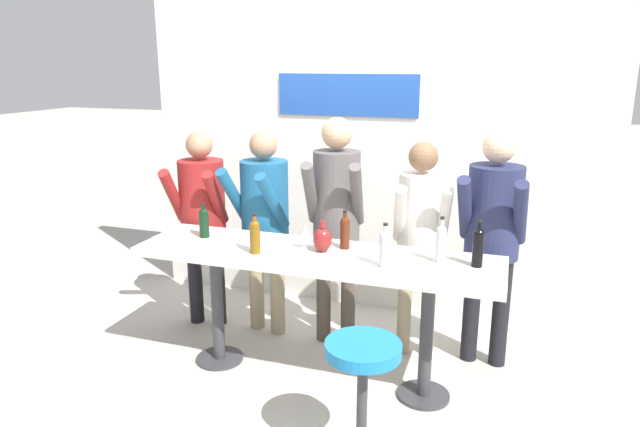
{
  "coord_description": "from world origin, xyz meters",
  "views": [
    {
      "loc": [
        1.22,
        -3.52,
        2.24
      ],
      "look_at": [
        0.0,
        0.1,
        1.22
      ],
      "focal_mm": 32.0,
      "sensor_mm": 36.0,
      "label": 1
    }
  ],
  "objects_px": {
    "person_far_left": "(202,209)",
    "wine_bottle_5": "(441,242)",
    "person_center": "(420,226)",
    "wine_bottle_3": "(255,235)",
    "wine_glass_0": "(305,231)",
    "wine_bottle_2": "(345,231)",
    "wine_bottle_1": "(204,221)",
    "person_center_right": "(493,225)",
    "wine_bottle_4": "(385,247)",
    "decorative_vase": "(322,239)",
    "person_center_left": "(336,207)",
    "person_left": "(264,212)",
    "tasting_table": "(315,270)",
    "bar_stool": "(362,385)",
    "wine_bottle_0": "(478,245)"
  },
  "relations": [
    {
      "from": "person_center_right",
      "to": "wine_bottle_4",
      "type": "bearing_deg",
      "value": -126.31
    },
    {
      "from": "tasting_table",
      "to": "wine_bottle_1",
      "type": "relative_size",
      "value": 9.77
    },
    {
      "from": "person_center",
      "to": "wine_glass_0",
      "type": "bearing_deg",
      "value": -154.5
    },
    {
      "from": "wine_bottle_1",
      "to": "wine_bottle_2",
      "type": "xyz_separation_m",
      "value": [
        1.07,
        0.08,
        0.01
      ]
    },
    {
      "from": "decorative_vase",
      "to": "tasting_table",
      "type": "bearing_deg",
      "value": -148.16
    },
    {
      "from": "wine_bottle_0",
      "to": "decorative_vase",
      "type": "xyz_separation_m",
      "value": [
        -1.03,
        -0.04,
        -0.05
      ]
    },
    {
      "from": "person_far_left",
      "to": "wine_bottle_2",
      "type": "xyz_separation_m",
      "value": [
        1.37,
        -0.41,
        0.05
      ]
    },
    {
      "from": "person_center_left",
      "to": "person_center_right",
      "type": "relative_size",
      "value": 1.03
    },
    {
      "from": "person_center_left",
      "to": "decorative_vase",
      "type": "bearing_deg",
      "value": -92.0
    },
    {
      "from": "bar_stool",
      "to": "wine_bottle_1",
      "type": "xyz_separation_m",
      "value": [
        -1.45,
        0.87,
        0.57
      ]
    },
    {
      "from": "person_far_left",
      "to": "wine_bottle_2",
      "type": "height_order",
      "value": "person_far_left"
    },
    {
      "from": "wine_bottle_3",
      "to": "wine_glass_0",
      "type": "bearing_deg",
      "value": 34.63
    },
    {
      "from": "tasting_table",
      "to": "person_center_left",
      "type": "bearing_deg",
      "value": 93.03
    },
    {
      "from": "wine_bottle_2",
      "to": "person_far_left",
      "type": "bearing_deg",
      "value": 163.47
    },
    {
      "from": "wine_bottle_3",
      "to": "person_left",
      "type": "bearing_deg",
      "value": 109.47
    },
    {
      "from": "person_center_right",
      "to": "wine_bottle_1",
      "type": "bearing_deg",
      "value": -161.53
    },
    {
      "from": "wine_bottle_2",
      "to": "decorative_vase",
      "type": "bearing_deg",
      "value": -137.15
    },
    {
      "from": "tasting_table",
      "to": "decorative_vase",
      "type": "bearing_deg",
      "value": 31.84
    },
    {
      "from": "person_center_left",
      "to": "wine_bottle_3",
      "type": "distance_m",
      "value": 0.82
    },
    {
      "from": "bar_stool",
      "to": "wine_bottle_4",
      "type": "relative_size",
      "value": 2.63
    },
    {
      "from": "decorative_vase",
      "to": "wine_glass_0",
      "type": "bearing_deg",
      "value": 169.98
    },
    {
      "from": "bar_stool",
      "to": "person_center",
      "type": "bearing_deg",
      "value": 87.07
    },
    {
      "from": "wine_bottle_4",
      "to": "decorative_vase",
      "type": "bearing_deg",
      "value": 160.79
    },
    {
      "from": "wine_bottle_4",
      "to": "wine_bottle_0",
      "type": "bearing_deg",
      "value": 19.78
    },
    {
      "from": "wine_glass_0",
      "to": "wine_bottle_2",
      "type": "bearing_deg",
      "value": 19.83
    },
    {
      "from": "wine_bottle_1",
      "to": "person_far_left",
      "type": "bearing_deg",
      "value": 121.53
    },
    {
      "from": "person_far_left",
      "to": "person_left",
      "type": "height_order",
      "value": "person_left"
    },
    {
      "from": "person_far_left",
      "to": "person_center_right",
      "type": "bearing_deg",
      "value": -6.27
    },
    {
      "from": "bar_stool",
      "to": "wine_bottle_3",
      "type": "relative_size",
      "value": 2.76
    },
    {
      "from": "person_center",
      "to": "wine_bottle_3",
      "type": "bearing_deg",
      "value": -155.27
    },
    {
      "from": "bar_stool",
      "to": "decorative_vase",
      "type": "relative_size",
      "value": 3.49
    },
    {
      "from": "wine_bottle_1",
      "to": "wine_bottle_4",
      "type": "height_order",
      "value": "wine_bottle_4"
    },
    {
      "from": "tasting_table",
      "to": "wine_bottle_4",
      "type": "xyz_separation_m",
      "value": [
        0.51,
        -0.14,
        0.27
      ]
    },
    {
      "from": "tasting_table",
      "to": "person_center_left",
      "type": "relative_size",
      "value": 1.38
    },
    {
      "from": "bar_stool",
      "to": "person_center_right",
      "type": "distance_m",
      "value": 1.65
    },
    {
      "from": "wine_bottle_0",
      "to": "wine_bottle_5",
      "type": "distance_m",
      "value": 0.23
    },
    {
      "from": "person_center_right",
      "to": "wine_bottle_4",
      "type": "height_order",
      "value": "person_center_right"
    },
    {
      "from": "wine_bottle_2",
      "to": "wine_bottle_3",
      "type": "relative_size",
      "value": 0.99
    },
    {
      "from": "wine_bottle_3",
      "to": "wine_glass_0",
      "type": "distance_m",
      "value": 0.35
    },
    {
      "from": "wine_bottle_1",
      "to": "wine_bottle_5",
      "type": "height_order",
      "value": "wine_bottle_5"
    },
    {
      "from": "wine_bottle_1",
      "to": "wine_bottle_3",
      "type": "height_order",
      "value": "wine_bottle_3"
    },
    {
      "from": "tasting_table",
      "to": "wine_bottle_3",
      "type": "height_order",
      "value": "wine_bottle_3"
    },
    {
      "from": "wine_bottle_4",
      "to": "wine_bottle_5",
      "type": "xyz_separation_m",
      "value": [
        0.33,
        0.2,
        0.01
      ]
    },
    {
      "from": "wine_bottle_5",
      "to": "person_center_right",
      "type": "bearing_deg",
      "value": 61.7
    },
    {
      "from": "person_left",
      "to": "person_center_left",
      "type": "relative_size",
      "value": 0.93
    },
    {
      "from": "tasting_table",
      "to": "person_center_left",
      "type": "distance_m",
      "value": 0.67
    },
    {
      "from": "wine_bottle_3",
      "to": "person_center_right",
      "type": "bearing_deg",
      "value": 26.88
    },
    {
      "from": "person_center_left",
      "to": "wine_bottle_1",
      "type": "relative_size",
      "value": 7.06
    },
    {
      "from": "person_center_left",
      "to": "wine_bottle_0",
      "type": "distance_m",
      "value": 1.22
    },
    {
      "from": "person_far_left",
      "to": "wine_bottle_5",
      "type": "xyz_separation_m",
      "value": [
        2.04,
        -0.49,
        0.07
      ]
    }
  ]
}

